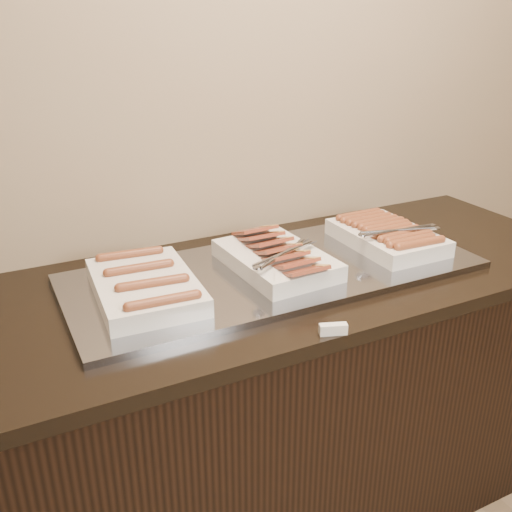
{
  "coord_description": "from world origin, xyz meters",
  "views": [
    {
      "loc": [
        -0.73,
        0.8,
        1.6
      ],
      "look_at": [
        -0.06,
        2.13,
        0.97
      ],
      "focal_mm": 40.0,
      "sensor_mm": 36.0,
      "label": 1
    }
  ],
  "objects_px": {
    "dish_center": "(277,258)",
    "dish_right": "(387,235)",
    "warming_tray": "(275,271)",
    "dish_left": "(145,286)",
    "counter": "(272,400)"
  },
  "relations": [
    {
      "from": "counter",
      "to": "dish_left",
      "type": "relative_size",
      "value": 5.29
    },
    {
      "from": "dish_left",
      "to": "dish_right",
      "type": "height_order",
      "value": "dish_right"
    },
    {
      "from": "counter",
      "to": "dish_center",
      "type": "height_order",
      "value": "dish_center"
    },
    {
      "from": "dish_left",
      "to": "dish_center",
      "type": "relative_size",
      "value": 1.02
    },
    {
      "from": "warming_tray",
      "to": "dish_right",
      "type": "distance_m",
      "value": 0.41
    },
    {
      "from": "warming_tray",
      "to": "dish_center",
      "type": "bearing_deg",
      "value": -64.91
    },
    {
      "from": "warming_tray",
      "to": "dish_left",
      "type": "bearing_deg",
      "value": -180.0
    },
    {
      "from": "counter",
      "to": "dish_left",
      "type": "xyz_separation_m",
      "value": [
        -0.38,
        -0.0,
        0.5
      ]
    },
    {
      "from": "dish_center",
      "to": "dish_right",
      "type": "height_order",
      "value": "dish_center"
    },
    {
      "from": "counter",
      "to": "warming_tray",
      "type": "bearing_deg",
      "value": 0.0
    },
    {
      "from": "dish_center",
      "to": "dish_right",
      "type": "xyz_separation_m",
      "value": [
        0.4,
        0.0,
        0.0
      ]
    },
    {
      "from": "counter",
      "to": "warming_tray",
      "type": "relative_size",
      "value": 1.72
    },
    {
      "from": "dish_center",
      "to": "counter",
      "type": "bearing_deg",
      "value": 149.24
    },
    {
      "from": "dish_left",
      "to": "dish_center",
      "type": "distance_m",
      "value": 0.39
    },
    {
      "from": "counter",
      "to": "dish_left",
      "type": "bearing_deg",
      "value": -180.0
    }
  ]
}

